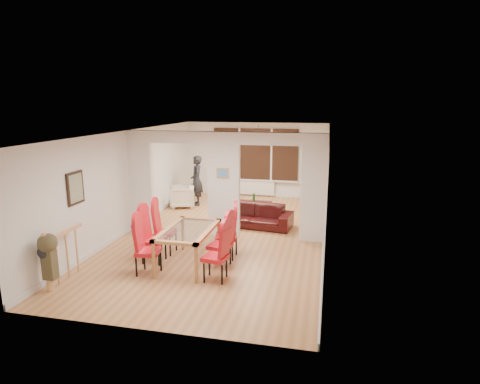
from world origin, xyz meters
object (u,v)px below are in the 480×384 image
(dining_chair_lc, at_px, (165,229))
(dining_chair_rb, at_px, (220,242))
(bottle, at_px, (254,198))
(person, at_px, (197,181))
(sofa, at_px, (253,215))
(dining_chair_rc, at_px, (226,233))
(armchair, at_px, (182,196))
(bowl, at_px, (253,202))
(dining_chair_la, at_px, (148,247))
(television, at_px, (306,202))
(dining_chair_ra, at_px, (215,253))
(dining_chair_lb, at_px, (153,237))
(dining_table, at_px, (189,247))
(coffee_table, at_px, (253,206))

(dining_chair_lc, xyz_separation_m, dining_chair_rb, (1.39, -0.49, -0.02))
(bottle, bearing_deg, person, 172.18)
(sofa, bearing_deg, person, 146.85)
(dining_chair_rc, relative_size, armchair, 1.48)
(dining_chair_lc, height_order, bowl, dining_chair_lc)
(sofa, bearing_deg, dining_chair_lc, -116.10)
(dining_chair_la, distance_m, bottle, 5.24)
(sofa, relative_size, armchair, 2.76)
(armchair, bearing_deg, bottle, 74.60)
(dining_chair_rc, relative_size, television, 1.29)
(dining_chair_lc, xyz_separation_m, person, (-0.67, 4.25, 0.26))
(dining_chair_ra, height_order, dining_chair_rc, dining_chair_rc)
(dining_chair_lb, bearing_deg, armchair, 106.20)
(dining_chair_lb, xyz_separation_m, dining_chair_rc, (1.42, 0.56, 0.01))
(dining_chair_la, bearing_deg, dining_chair_rb, 17.90)
(dining_chair_ra, bearing_deg, television, 85.06)
(dining_table, xyz_separation_m, dining_chair_rb, (0.65, 0.04, 0.14))
(dining_chair_rc, height_order, bowl, dining_chair_rc)
(dining_table, bearing_deg, sofa, 74.34)
(dining_chair_lb, bearing_deg, sofa, 64.69)
(sofa, height_order, person, person)
(dining_chair_lb, bearing_deg, dining_chair_rc, 25.03)
(dining_chair_lb, bearing_deg, dining_chair_lc, 89.86)
(dining_chair_lb, bearing_deg, bowl, 77.36)
(dining_chair_rc, bearing_deg, dining_chair_la, -149.70)
(sofa, relative_size, person, 1.28)
(dining_chair_la, relative_size, dining_chair_ra, 1.02)
(dining_chair_rb, bearing_deg, television, 83.94)
(dining_chair_rc, height_order, coffee_table, dining_chair_rc)
(coffee_table, xyz_separation_m, bowl, (-0.00, -0.10, 0.15))
(dining_chair_lb, bearing_deg, coffee_table, 77.68)
(dining_chair_rb, bearing_deg, dining_table, -165.80)
(dining_chair_lb, height_order, sofa, dining_chair_lb)
(dining_chair_ra, distance_m, person, 5.77)
(sofa, relative_size, bottle, 6.89)
(armchair, bearing_deg, dining_chair_ra, 9.03)
(person, height_order, bottle, person)
(dining_chair_la, relative_size, television, 1.26)
(television, bearing_deg, dining_chair_rc, 174.01)
(dining_chair_ra, height_order, armchair, dining_chair_ra)
(dining_table, xyz_separation_m, sofa, (0.81, 2.90, -0.09))
(dining_chair_lb, relative_size, dining_chair_rb, 1.04)
(dining_chair_lc, xyz_separation_m, television, (2.85, 4.38, -0.30))
(dining_table, bearing_deg, dining_chair_lb, -179.88)
(dining_chair_rb, xyz_separation_m, bottle, (-0.12, 4.48, -0.13))
(coffee_table, bearing_deg, television, 11.92)
(dining_chair_rb, distance_m, dining_chair_rc, 0.52)
(coffee_table, bearing_deg, dining_chair_lb, -105.64)
(dining_table, relative_size, person, 1.03)
(sofa, bearing_deg, dining_chair_rc, -86.93)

